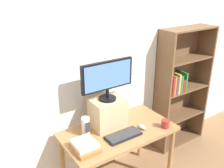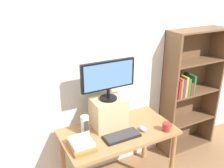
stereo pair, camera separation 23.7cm
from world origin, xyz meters
name	(u,v)px [view 2 (the right image)]	position (x,y,z in m)	size (l,w,h in m)	color
back_wall	(100,65)	(0.00, 0.41, 1.30)	(7.00, 0.08, 2.60)	silver
desk	(118,138)	(0.00, 0.00, 0.62)	(1.15, 0.62, 0.72)	#9E7042
bookshelf_unit	(188,90)	(1.17, 0.25, 0.82)	(0.77, 0.28, 1.61)	brown
riser_box	(108,112)	(-0.04, 0.14, 0.87)	(0.34, 0.26, 0.31)	tan
computer_monitor	(108,78)	(-0.04, 0.13, 1.26)	(0.56, 0.18, 0.40)	black
keyboard	(122,136)	(-0.02, -0.12, 0.73)	(0.36, 0.16, 0.02)	black
computer_mouse	(143,129)	(0.22, -0.11, 0.73)	(0.06, 0.10, 0.04)	#99999E
book_stack	(81,144)	(-0.43, -0.09, 0.75)	(0.21, 0.25, 0.07)	#AD662D
coffee_mug	(167,127)	(0.44, -0.22, 0.76)	(0.11, 0.09, 0.08)	#9E2D28
desk_speaker	(85,125)	(-0.31, 0.11, 0.81)	(0.08, 0.08, 0.19)	silver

